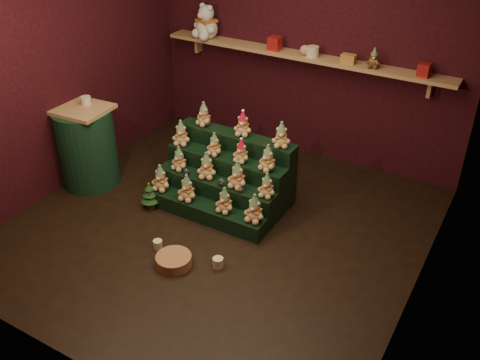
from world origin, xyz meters
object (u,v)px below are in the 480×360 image
Objects in this scene: riser_tier_front at (205,212)px; snow_globe_b at (222,182)px; side_table at (87,146)px; wicker_basket at (174,261)px; snow_globe_a at (186,172)px; white_bear at (206,17)px; brown_bear at (374,58)px; snow_globe_c at (241,189)px; mug_right at (218,263)px; mini_christmas_tree at (150,195)px; mug_left at (158,244)px.

riser_tier_front is 15.61× the size of snow_globe_b.
snow_globe_b is (0.12, 0.16, 0.32)m from riser_tier_front.
wicker_basket is (1.74, -0.74, -0.42)m from side_table.
snow_globe_a is 0.23× the size of wicker_basket.
white_bear is 2.17m from brown_bear.
snow_globe_b is 1.16× the size of snow_globe_c.
snow_globe_b is 0.23m from snow_globe_c.
riser_tier_front is at bearing 132.46° from mug_right.
mug_right is (1.17, -0.46, -0.11)m from mini_christmas_tree.
riser_tier_front is 2.62× the size of white_bear.
white_bear is at bearing 131.74° from snow_globe_c.
mug_right is at bearing -47.54° from riser_tier_front.
mug_left is (-0.12, -0.65, -0.04)m from riser_tier_front.
mug_left is (1.45, -0.61, -0.42)m from side_table.
snow_globe_c reaches higher than mug_right.
mug_right is 0.19× the size of white_bear.
mug_right is (0.42, -0.75, -0.35)m from snow_globe_b.
mug_right is at bearing 26.75° from wicker_basket.
side_table is 1.78× the size of white_bear.
snow_globe_a is 0.15× the size of white_bear.
snow_globe_b is 2.14m from brown_bear.
mug_right is at bearing -34.93° from white_bear.
snow_globe_c is at bearing -27.78° from white_bear.
brown_bear is at bearing 48.89° from snow_globe_a.
side_table is at bearing -84.48° from white_bear.
riser_tier_front is 2.56m from white_bear.
mini_christmas_tree is (-0.63, -0.13, 0.07)m from riser_tier_front.
white_bear is (-0.76, 1.61, 1.19)m from snow_globe_a.
riser_tier_front is at bearing -155.39° from snow_globe_c.
mini_christmas_tree is (-0.30, -0.29, -0.24)m from snow_globe_a.
side_table is (-1.69, -0.20, 0.07)m from snow_globe_b.
white_bear is (-1.25, 2.55, 1.53)m from wicker_basket.
brown_bear is (2.17, 0.00, -0.16)m from white_bear.
riser_tier_front is 15.36× the size of mug_left.
snow_globe_b is at bearing 20.99° from mini_christmas_tree.
white_bear is (-1.63, 2.36, 1.54)m from mug_right.
brown_bear is (1.20, 2.42, 1.38)m from mug_left.
brown_bear reaches higher than mug_left.
brown_bear is at bearing 63.66° from mug_left.
snow_globe_a is 0.48m from mini_christmas_tree.
wicker_basket is at bearing -78.02° from riser_tier_front.
side_table is 2.22m from mug_right.
snow_globe_c is at bearing 1.99° from side_table.
wicker_basket is (0.05, -0.94, -0.35)m from snow_globe_b.
side_table reaches higher than snow_globe_a.
riser_tier_front is at bearing -25.96° from snow_globe_a.
snow_globe_c is 0.36× the size of brown_bear.
snow_globe_b reaches higher than riser_tier_front.
mug_left is (0.51, -0.53, -0.12)m from mini_christmas_tree.
mug_right is (0.19, -0.75, -0.35)m from snow_globe_c.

